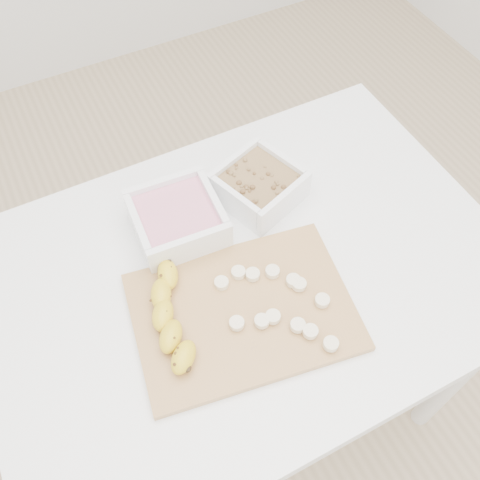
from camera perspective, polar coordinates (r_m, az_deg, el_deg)
name	(u,v)px	position (r m, az deg, el deg)	size (l,w,h in m)	color
ground	(244,397)	(1.70, 0.48, -16.42)	(3.50, 3.50, 0.00)	#C6AD89
table	(247,294)	(1.10, 0.71, -5.76)	(1.00, 0.70, 0.75)	white
bowl_yogurt	(177,220)	(1.04, -6.69, 2.17)	(0.18, 0.18, 0.08)	white
bowl_granola	(259,185)	(1.09, 2.02, 5.87)	(0.19, 0.19, 0.07)	white
cutting_board	(243,312)	(0.96, 0.31, -7.64)	(0.39, 0.28, 0.01)	#AB7D4E
banana	(172,317)	(0.94, -7.31, -8.18)	(0.06, 0.21, 0.04)	gold
banana_slices	(277,301)	(0.96, 3.99, -6.56)	(0.18, 0.22, 0.02)	#F5E4BC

